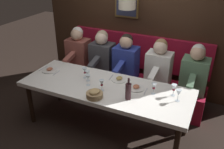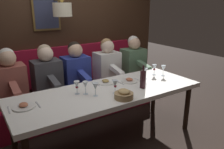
% 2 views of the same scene
% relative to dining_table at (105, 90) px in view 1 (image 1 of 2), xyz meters
% --- Properties ---
extents(ground_plane, '(12.00, 12.00, 0.00)m').
position_rel_dining_table_xyz_m(ground_plane, '(0.00, 0.00, -0.68)').
color(ground_plane, black).
extents(dining_table, '(0.90, 2.44, 0.74)m').
position_rel_dining_table_xyz_m(dining_table, '(0.00, 0.00, 0.00)').
color(dining_table, white).
rests_on(dining_table, ground_plane).
extents(banquette_bench, '(0.52, 2.64, 0.45)m').
position_rel_dining_table_xyz_m(banquette_bench, '(0.89, 0.00, -0.45)').
color(banquette_bench, maroon).
rests_on(banquette_bench, ground_plane).
extents(back_wall_panel, '(0.59, 3.84, 2.90)m').
position_rel_dining_table_xyz_m(back_wall_panel, '(1.46, 0.00, 0.69)').
color(back_wall_panel, '#382316').
rests_on(back_wall_panel, ground_plane).
extents(diner_nearest, '(0.60, 0.40, 0.79)m').
position_rel_dining_table_xyz_m(diner_nearest, '(0.88, -1.09, 0.14)').
color(diner_nearest, '#567A5B').
rests_on(diner_nearest, banquette_bench).
extents(diner_near, '(0.60, 0.40, 0.79)m').
position_rel_dining_table_xyz_m(diner_near, '(0.88, -0.53, 0.14)').
color(diner_near, white).
rests_on(diner_near, banquette_bench).
extents(diner_middle, '(0.60, 0.40, 0.79)m').
position_rel_dining_table_xyz_m(diner_middle, '(0.88, 0.05, 0.14)').
color(diner_middle, '#283893').
rests_on(diner_middle, banquette_bench).
extents(diner_far, '(0.60, 0.40, 0.79)m').
position_rel_dining_table_xyz_m(diner_far, '(0.88, 0.50, 0.14)').
color(diner_far, '#3D3D42').
rests_on(diner_far, banquette_bench).
extents(diner_farthest, '(0.60, 0.40, 0.79)m').
position_rel_dining_table_xyz_m(diner_farthest, '(0.88, 1.00, 0.14)').
color(diner_farthest, '#934C42').
rests_on(diner_farthest, banquette_bench).
extents(place_setting_0, '(0.24, 0.31, 0.05)m').
position_rel_dining_table_xyz_m(place_setting_0, '(0.12, -0.42, 0.08)').
color(place_setting_0, silver).
rests_on(place_setting_0, dining_table).
extents(place_setting_1, '(0.24, 0.32, 0.05)m').
position_rel_dining_table_xyz_m(place_setting_1, '(0.25, -0.11, 0.08)').
color(place_setting_1, white).
rests_on(place_setting_1, dining_table).
extents(place_setting_2, '(0.24, 0.31, 0.05)m').
position_rel_dining_table_xyz_m(place_setting_2, '(0.06, 1.02, 0.08)').
color(place_setting_2, silver).
rests_on(place_setting_2, dining_table).
extents(wine_glass_0, '(0.07, 0.07, 0.16)m').
position_rel_dining_table_xyz_m(wine_glass_0, '(0.04, 0.30, 0.18)').
color(wine_glass_0, silver).
rests_on(wine_glass_0, dining_table).
extents(wine_glass_1, '(0.07, 0.07, 0.16)m').
position_rel_dining_table_xyz_m(wine_glass_1, '(-0.13, -0.01, 0.18)').
color(wine_glass_1, silver).
rests_on(wine_glass_1, dining_table).
extents(wine_glass_2, '(0.07, 0.07, 0.16)m').
position_rel_dining_table_xyz_m(wine_glass_2, '(0.05, -1.01, 0.18)').
color(wine_glass_2, silver).
rests_on(wine_glass_2, dining_table).
extents(wine_glass_3, '(0.07, 0.07, 0.16)m').
position_rel_dining_table_xyz_m(wine_glass_3, '(0.16, -0.92, 0.18)').
color(wine_glass_3, silver).
rests_on(wine_glass_3, dining_table).
extents(wine_glass_4, '(0.07, 0.07, 0.16)m').
position_rel_dining_table_xyz_m(wine_glass_4, '(0.09, -0.68, 0.18)').
color(wine_glass_4, silver).
rests_on(wine_glass_4, dining_table).
extents(wine_glass_5, '(0.07, 0.07, 0.16)m').
position_rel_dining_table_xyz_m(wine_glass_5, '(-0.08, 0.23, 0.18)').
color(wine_glass_5, silver).
rests_on(wine_glass_5, dining_table).
extents(wine_glass_6, '(0.07, 0.07, 0.16)m').
position_rel_dining_table_xyz_m(wine_glass_6, '(0.10, 0.39, 0.18)').
color(wine_glass_6, silver).
rests_on(wine_glass_6, dining_table).
extents(wine_bottle, '(0.08, 0.08, 0.30)m').
position_rel_dining_table_xyz_m(wine_bottle, '(-0.17, -0.42, 0.18)').
color(wine_bottle, '#33191E').
rests_on(wine_bottle, dining_table).
extents(bread_bowl, '(0.22, 0.22, 0.12)m').
position_rel_dining_table_xyz_m(bread_bowl, '(-0.32, -0.01, 0.11)').
color(bread_bowl, '#9E7F56').
rests_on(bread_bowl, dining_table).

